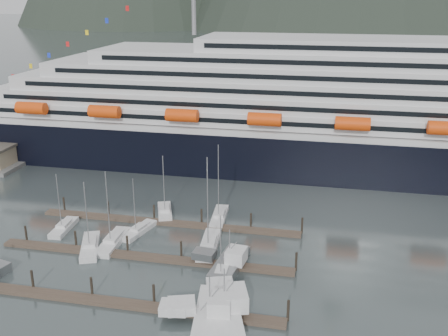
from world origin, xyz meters
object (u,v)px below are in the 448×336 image
at_px(sailboat_f, 165,212).
at_px(trawler_e, 229,262).
at_px(sailboat_g, 219,217).
at_px(trawler_c, 223,308).
at_px(sailboat_h, 222,274).
at_px(sailboat_e, 139,231).
at_px(sailboat_c, 90,247).
at_px(cruise_ship, 364,119).
at_px(sailboat_d, 209,246).
at_px(sailboat_b, 113,242).
at_px(sailboat_a, 64,228).
at_px(trawler_d, 209,314).

xyz_separation_m(sailboat_f, trawler_e, (15.81, -17.19, 0.49)).
xyz_separation_m(sailboat_g, trawler_c, (6.97, -29.30, 0.51)).
xyz_separation_m(sailboat_f, sailboat_h, (15.34, -20.06, -0.02)).
height_order(sailboat_e, trawler_e, sailboat_e).
bearing_deg(sailboat_h, sailboat_c, 77.25).
height_order(sailboat_e, sailboat_g, sailboat_g).
bearing_deg(trawler_e, cruise_ship, -15.40).
height_order(sailboat_e, sailboat_f, sailboat_f).
distance_m(cruise_ship, sailboat_d, 54.47).
xyz_separation_m(sailboat_b, sailboat_d, (16.04, 1.85, 0.02)).
height_order(sailboat_a, trawler_e, sailboat_a).
xyz_separation_m(sailboat_a, sailboat_e, (13.38, 1.59, -0.01)).
bearing_deg(sailboat_a, sailboat_g, -72.70).
height_order(sailboat_f, trawler_d, sailboat_f).
relative_size(sailboat_g, sailboat_h, 1.42).
distance_m(sailboat_a, trawler_e, 31.95).
relative_size(sailboat_f, sailboat_h, 1.16).
bearing_deg(sailboat_g, sailboat_a, 106.74).
bearing_deg(sailboat_g, trawler_c, -171.33).
distance_m(sailboat_a, trawler_c, 38.04).
relative_size(sailboat_a, trawler_d, 0.88).
relative_size(sailboat_b, sailboat_e, 1.28).
relative_size(cruise_ship, sailboat_h, 19.85).
bearing_deg(sailboat_e, sailboat_d, -89.66).
relative_size(cruise_ship, sailboat_d, 12.65).
xyz_separation_m(sailboat_g, sailboat_h, (4.79, -20.06, -0.03)).
bearing_deg(cruise_ship, sailboat_a, -139.22).
bearing_deg(sailboat_c, cruise_ship, -62.54).
height_order(sailboat_g, sailboat_h, sailboat_g).
bearing_deg(trawler_e, trawler_c, -165.32).
height_order(sailboat_g, trawler_e, sailboat_g).
bearing_deg(sailboat_f, trawler_e, -157.35).
relative_size(sailboat_b, sailboat_h, 1.29).
height_order(sailboat_c, sailboat_f, sailboat_c).
height_order(sailboat_g, trawler_d, sailboat_g).
bearing_deg(sailboat_c, sailboat_f, -46.73).
height_order(sailboat_a, sailboat_e, sailboat_a).
height_order(sailboat_d, sailboat_g, sailboat_d).
relative_size(cruise_ship, sailboat_g, 13.97).
bearing_deg(sailboat_a, sailboat_f, -60.61).
bearing_deg(sailboat_f, cruise_ship, -66.55).
height_order(cruise_ship, sailboat_f, cruise_ship).
relative_size(sailboat_d, sailboat_g, 1.10).
bearing_deg(cruise_ship, trawler_e, -112.07).
bearing_deg(sailboat_g, sailboat_f, 85.29).
xyz_separation_m(cruise_ship, sailboat_g, (-26.41, -34.95, -11.62)).
bearing_deg(sailboat_c, sailboat_a, 31.91).
xyz_separation_m(sailboat_d, trawler_d, (4.53, -19.08, 0.49)).
xyz_separation_m(sailboat_b, sailboat_g, (15.15, 13.61, 0.00)).
bearing_deg(sailboat_h, trawler_d, -179.28).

